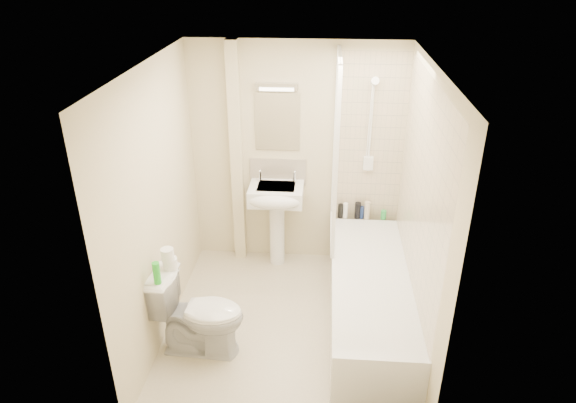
{
  "coord_description": "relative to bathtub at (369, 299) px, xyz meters",
  "views": [
    {
      "loc": [
        0.3,
        -3.76,
        3.19
      ],
      "look_at": [
        -0.01,
        0.2,
        1.2
      ],
      "focal_mm": 32.0,
      "sensor_mm": 36.0,
      "label": 1
    }
  ],
  "objects": [
    {
      "name": "floor",
      "position": [
        -0.75,
        -0.08,
        -0.29
      ],
      "size": [
        2.5,
        2.5,
        0.0
      ],
      "primitive_type": "plane",
      "color": "beige",
      "rests_on": "ground"
    },
    {
      "name": "bottle_black_a",
      "position": [
        -0.26,
        1.08,
        0.34
      ],
      "size": [
        0.06,
        0.06,
        0.16
      ],
      "primitive_type": "cylinder",
      "color": "black",
      "rests_on": "bathtub"
    },
    {
      "name": "bottle_blue",
      "position": [
        -0.04,
        1.08,
        0.33
      ],
      "size": [
        0.05,
        0.05,
        0.14
      ],
      "primitive_type": "cylinder",
      "color": "navy",
      "rests_on": "bathtub"
    },
    {
      "name": "bottle_white_a",
      "position": [
        -0.21,
        1.08,
        0.35
      ],
      "size": [
        0.05,
        0.05,
        0.17
      ],
      "primitive_type": "cylinder",
      "color": "white",
      "rests_on": "bathtub"
    },
    {
      "name": "wall_left",
      "position": [
        -1.85,
        -0.08,
        0.91
      ],
      "size": [
        0.02,
        2.5,
        2.4
      ],
      "primitive_type": "cube",
      "color": "beige",
      "rests_on": "ground"
    },
    {
      "name": "toilet_roll_upper",
      "position": [
        -1.71,
        -0.36,
        0.63
      ],
      "size": [
        0.11,
        0.11,
        0.11
      ],
      "primitive_type": "cylinder",
      "color": "white",
      "rests_on": "toilet_roll_lower"
    },
    {
      "name": "ceiling",
      "position": [
        -0.75,
        -0.08,
        2.11
      ],
      "size": [
        2.2,
        2.5,
        0.02
      ],
      "primitive_type": "cube",
      "color": "white",
      "rests_on": "wall_back"
    },
    {
      "name": "shower_screen",
      "position": [
        -0.35,
        0.72,
        1.16
      ],
      "size": [
        0.04,
        0.92,
        1.8
      ],
      "color": "white",
      "rests_on": "bathtub"
    },
    {
      "name": "bottle_cream",
      "position": [
        0.02,
        1.08,
        0.36
      ],
      "size": [
        0.06,
        0.06,
        0.2
      ],
      "primitive_type": "cylinder",
      "color": "beige",
      "rests_on": "bathtub"
    },
    {
      "name": "green_bottle",
      "position": [
        -1.75,
        -0.56,
        0.58
      ],
      "size": [
        0.06,
        0.06,
        0.19
      ],
      "primitive_type": "cylinder",
      "color": "green",
      "rests_on": "toilet"
    },
    {
      "name": "wall_back",
      "position": [
        -0.75,
        1.17,
        0.91
      ],
      "size": [
        2.2,
        0.02,
        2.4
      ],
      "primitive_type": "cube",
      "color": "beige",
      "rests_on": "ground"
    },
    {
      "name": "toilet",
      "position": [
        -1.47,
        -0.43,
        0.1
      ],
      "size": [
        0.52,
        0.8,
        0.77
      ],
      "primitive_type": "imported",
      "rotation": [
        0.0,
        0.0,
        1.52
      ],
      "color": "white",
      "rests_on": "ground"
    },
    {
      "name": "wall_right",
      "position": [
        0.35,
        -0.08,
        0.91
      ],
      "size": [
        0.02,
        2.5,
        2.4
      ],
      "primitive_type": "cube",
      "color": "beige",
      "rests_on": "ground"
    },
    {
      "name": "bottle_black_b",
      "position": [
        -0.08,
        1.08,
        0.35
      ],
      "size": [
        0.06,
        0.06,
        0.18
      ],
      "primitive_type": "cylinder",
      "color": "black",
      "rests_on": "bathtub"
    },
    {
      "name": "mirror",
      "position": [
        -0.94,
        1.16,
        1.29
      ],
      "size": [
        0.46,
        0.01,
        0.6
      ],
      "primitive_type": "cube",
      "color": "white",
      "rests_on": "wall_back"
    },
    {
      "name": "pipe_boxing",
      "position": [
        -1.37,
        1.11,
        0.91
      ],
      "size": [
        0.12,
        0.12,
        2.4
      ],
      "primitive_type": "cube",
      "color": "beige",
      "rests_on": "ground"
    },
    {
      "name": "bottle_green",
      "position": [
        0.2,
        1.08,
        0.31
      ],
      "size": [
        0.06,
        0.06,
        0.1
      ],
      "primitive_type": "cylinder",
      "color": "green",
      "rests_on": "bathtub"
    },
    {
      "name": "shower_fixture",
      "position": [
        -0.0,
        1.12,
        1.26
      ],
      "size": [
        0.1,
        0.16,
        0.99
      ],
      "color": "white",
      "rests_on": "wall_back"
    },
    {
      "name": "strip_light",
      "position": [
        -0.94,
        1.14,
        1.66
      ],
      "size": [
        0.42,
        0.07,
        0.07
      ],
      "primitive_type": "cube",
      "color": "silver",
      "rests_on": "wall_back"
    },
    {
      "name": "tile_back",
      "position": [
        0.0,
        1.16,
        1.14
      ],
      "size": [
        0.7,
        0.01,
        1.75
      ],
      "primitive_type": "cube",
      "color": "beige",
      "rests_on": "wall_back"
    },
    {
      "name": "tile_right",
      "position": [
        0.34,
        0.0,
        1.14
      ],
      "size": [
        0.01,
        2.1,
        1.75
      ],
      "primitive_type": "cube",
      "color": "beige",
      "rests_on": "wall_right"
    },
    {
      "name": "splashback",
      "position": [
        -0.94,
        1.16,
        0.74
      ],
      "size": [
        0.6,
        0.02,
        0.3
      ],
      "primitive_type": "cube",
      "color": "beige",
      "rests_on": "wall_back"
    },
    {
      "name": "toilet_roll_lower",
      "position": [
        -1.71,
        -0.33,
        0.53
      ],
      "size": [
        0.12,
        0.12,
        0.09
      ],
      "primitive_type": "cylinder",
      "color": "white",
      "rests_on": "toilet"
    },
    {
      "name": "pedestal_sink",
      "position": [
        -0.94,
        0.94,
        0.47
      ],
      "size": [
        0.56,
        0.5,
        1.08
      ],
      "color": "white",
      "rests_on": "ground"
    },
    {
      "name": "bathtub",
      "position": [
        0.0,
        0.0,
        0.0
      ],
      "size": [
        0.7,
        2.1,
        0.55
      ],
      "color": "white",
      "rests_on": "ground"
    }
  ]
}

